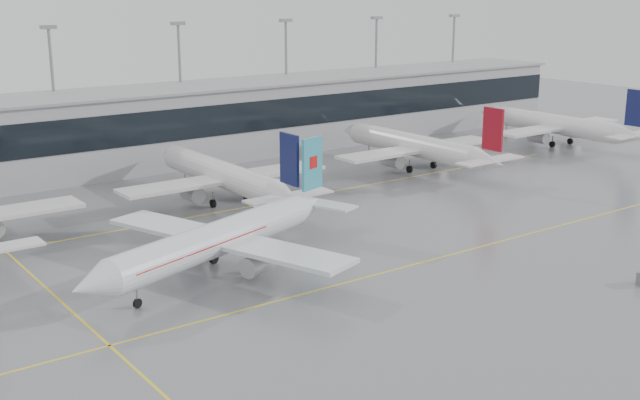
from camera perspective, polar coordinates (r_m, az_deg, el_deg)
ground at (r=82.89m, az=4.92°, el=-5.07°), size 320.00×320.00×0.00m
taxi_line_main at (r=82.89m, az=4.92°, el=-5.06°), size 120.00×0.25×0.01m
taxi_line_north at (r=106.22m, az=-5.73°, el=-0.59°), size 120.00×0.25×0.01m
taxi_line_cross at (r=81.62m, az=-18.69°, el=-6.15°), size 0.25×60.00×0.01m
terminal at (r=132.93m, az=-12.86°, el=4.89°), size 180.00×15.00×12.00m
terminal_glass at (r=125.87m, az=-11.52°, el=5.11°), size 180.00×0.20×5.00m
terminal_roof at (r=132.03m, az=-13.02°, el=7.54°), size 182.00×16.00×0.40m
light_masts at (r=137.40m, az=-14.05°, el=8.23°), size 156.40×1.00×22.60m
air_canada_jet at (r=81.95m, az=-6.87°, el=-2.64°), size 36.00×29.40×11.60m
parked_jet_c at (r=108.41m, az=-6.78°, el=1.72°), size 29.64×36.96×11.72m
parked_jet_d at (r=128.77m, az=6.92°, el=3.81°), size 29.64×36.96×11.72m
parked_jet_e at (r=154.47m, az=16.52°, el=5.14°), size 29.64×36.96×11.72m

